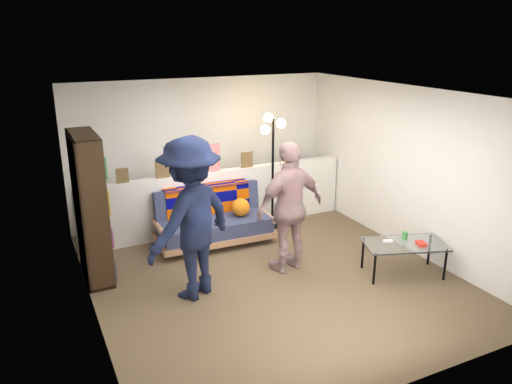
# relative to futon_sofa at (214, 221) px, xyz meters

# --- Properties ---
(ground) EXTENTS (5.00, 5.00, 0.00)m
(ground) POSITION_rel_futon_sofa_xyz_m (0.26, -1.34, -0.35)
(ground) COLOR brown
(ground) RESTS_ON ground
(room_shell) EXTENTS (4.60, 5.05, 2.45)m
(room_shell) POSITION_rel_futon_sofa_xyz_m (0.26, -0.87, 1.32)
(room_shell) COLOR silver
(room_shell) RESTS_ON ground
(half_wall_ledge) EXTENTS (4.45, 0.15, 1.00)m
(half_wall_ledge) POSITION_rel_futon_sofa_xyz_m (0.26, 0.46, 0.15)
(half_wall_ledge) COLOR silver
(half_wall_ledge) RESTS_ON ground
(ledge_decor) EXTENTS (2.97, 0.02, 0.45)m
(ledge_decor) POSITION_rel_futon_sofa_xyz_m (0.04, 0.44, 0.82)
(ledge_decor) COLOR brown
(ledge_decor) RESTS_ON half_wall_ledge
(futon_sofa) EXTENTS (1.78, 0.90, 0.76)m
(futon_sofa) POSITION_rel_futon_sofa_xyz_m (0.00, 0.00, 0.00)
(futon_sofa) COLOR #B07955
(futon_sofa) RESTS_ON ground
(bookshelf) EXTENTS (0.32, 0.96, 1.92)m
(bookshelf) POSITION_rel_futon_sofa_xyz_m (-1.82, -0.35, 0.55)
(bookshelf) COLOR black
(bookshelf) RESTS_ON ground
(coffee_table) EXTENTS (1.19, 0.89, 0.55)m
(coffee_table) POSITION_rel_futon_sofa_xyz_m (1.89, -2.09, 0.06)
(coffee_table) COLOR black
(coffee_table) RESTS_ON ground
(floor_lamp) EXTENTS (0.44, 0.36, 1.88)m
(floor_lamp) POSITION_rel_futon_sofa_xyz_m (1.11, 0.23, 0.98)
(floor_lamp) COLOR black
(floor_lamp) RESTS_ON ground
(person_left) EXTENTS (1.48, 1.25, 1.99)m
(person_left) POSITION_rel_futon_sofa_xyz_m (-0.81, -1.38, 0.64)
(person_left) COLOR black
(person_left) RESTS_ON ground
(person_right) EXTENTS (1.10, 0.59, 1.78)m
(person_right) POSITION_rel_futon_sofa_xyz_m (0.59, -1.29, 0.54)
(person_right) COLOR #CC8486
(person_right) RESTS_ON ground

